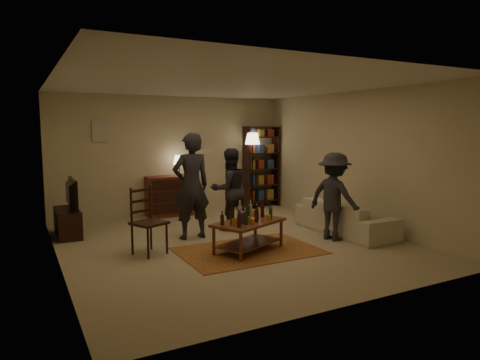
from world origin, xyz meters
TOP-DOWN VIEW (x-y plane):
  - floor at (0.00, 0.00)m, footprint 6.00×6.00m
  - room_shell at (-0.65, 2.98)m, footprint 6.00×6.00m
  - rug at (0.01, -0.60)m, footprint 2.20×1.50m
  - coffee_table at (0.00, -0.60)m, footprint 1.36×1.08m
  - dining_chair at (-1.47, 0.04)m, footprint 0.61×0.61m
  - tv_stand at (-2.44, 1.80)m, footprint 0.40×1.00m
  - dresser at (-0.19, 2.71)m, footprint 1.00×0.50m
  - bookshelf at (2.25, 2.78)m, footprint 0.90×0.34m
  - floor_lamp at (1.92, 2.65)m, footprint 0.36×0.36m
  - sofa at (2.20, -0.40)m, footprint 0.81×2.08m
  - person_left at (-0.49, 0.59)m, footprint 0.71×0.48m
  - person_right at (0.41, 0.88)m, footprint 0.78×0.61m
  - person_by_sofa at (1.70, -0.67)m, footprint 0.82×1.12m

SIDE VIEW (x-z plane):
  - floor at x=0.00m, z-range 0.00..0.00m
  - rug at x=0.01m, z-range 0.00..0.01m
  - sofa at x=2.20m, z-range 0.00..0.61m
  - tv_stand at x=-2.44m, z-range -0.14..0.91m
  - coffee_table at x=0.00m, z-range 0.01..0.84m
  - dresser at x=-0.19m, z-range -0.20..1.16m
  - dining_chair at x=-1.47m, z-range 0.03..1.10m
  - person_by_sofa at x=1.70m, z-range 0.00..1.55m
  - person_right at x=0.41m, z-range 0.00..1.59m
  - person_left at x=-0.49m, z-range 0.00..1.90m
  - bookshelf at x=2.25m, z-range 0.03..2.04m
  - floor_lamp at x=1.92m, z-range 0.66..2.52m
  - room_shell at x=-0.65m, z-range -1.19..4.81m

